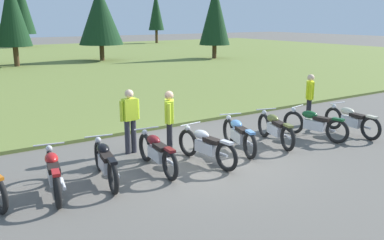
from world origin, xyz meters
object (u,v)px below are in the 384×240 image
(motorcycle_black, at_px, (105,162))
(motorcycle_olive, at_px, (275,128))
(motorcycle_maroon, at_px, (157,152))
(motorcycle_silver, at_px, (206,146))
(motorcycle_sky_blue, at_px, (239,134))
(rider_checking_bike, at_px, (130,117))
(rider_near_row_end, at_px, (169,119))
(motorcycle_british_green, at_px, (314,124))
(motorcycle_cream, at_px, (351,120))
(rider_in_hivis_vest, at_px, (310,97))
(motorcycle_red, at_px, (53,173))

(motorcycle_black, relative_size, motorcycle_olive, 1.02)
(motorcycle_maroon, distance_m, motorcycle_silver, 1.23)
(motorcycle_sky_blue, height_order, rider_checking_bike, rider_checking_bike)
(rider_checking_bike, bearing_deg, rider_near_row_end, -45.07)
(motorcycle_british_green, distance_m, motorcycle_cream, 1.30)
(motorcycle_black, bearing_deg, motorcycle_cream, -4.29)
(motorcycle_olive, height_order, rider_in_hivis_vest, rider_in_hivis_vest)
(motorcycle_british_green, bearing_deg, rider_checking_bike, 161.26)
(motorcycle_silver, distance_m, motorcycle_cream, 5.12)
(motorcycle_silver, distance_m, rider_in_hivis_vest, 5.06)
(motorcycle_british_green, bearing_deg, motorcycle_olive, 168.95)
(motorcycle_red, height_order, motorcycle_black, same)
(rider_near_row_end, bearing_deg, rider_checking_bike, 134.93)
(motorcycle_sky_blue, height_order, motorcycle_olive, same)
(motorcycle_maroon, height_order, motorcycle_cream, same)
(motorcycle_silver, bearing_deg, motorcycle_sky_blue, 14.41)
(motorcycle_red, bearing_deg, motorcycle_british_green, -1.65)
(motorcycle_red, distance_m, motorcycle_maroon, 2.34)
(motorcycle_olive, xyz_separation_m, rider_near_row_end, (-2.98, 0.71, 0.51))
(motorcycle_sky_blue, xyz_separation_m, rider_near_row_end, (-1.72, 0.64, 0.51))
(motorcycle_british_green, distance_m, rider_near_row_end, 4.43)
(motorcycle_british_green, distance_m, rider_in_hivis_vest, 1.63)
(motorcycle_red, height_order, rider_near_row_end, rider_near_row_end)
(motorcycle_british_green, bearing_deg, rider_near_row_end, 167.27)
(motorcycle_silver, bearing_deg, motorcycle_british_green, 0.08)
(rider_near_row_end, xyz_separation_m, rider_checking_bike, (-0.73, 0.74, 0.00))
(motorcycle_red, relative_size, motorcycle_olive, 1.02)
(motorcycle_cream, relative_size, rider_near_row_end, 1.26)
(motorcycle_silver, height_order, motorcycle_olive, same)
(motorcycle_red, height_order, motorcycle_sky_blue, same)
(motorcycle_red, xyz_separation_m, motorcycle_cream, (8.67, -0.54, 0.00))
(motorcycle_sky_blue, bearing_deg, motorcycle_british_green, -7.21)
(motorcycle_maroon, bearing_deg, motorcycle_cream, -5.08)
(motorcycle_red, distance_m, motorcycle_olive, 6.10)
(motorcycle_sky_blue, relative_size, motorcycle_olive, 1.00)
(rider_near_row_end, bearing_deg, motorcycle_red, -166.37)
(motorcycle_red, bearing_deg, motorcycle_olive, 0.40)
(motorcycle_maroon, height_order, motorcycle_silver, same)
(motorcycle_black, xyz_separation_m, motorcycle_british_green, (6.31, -0.24, 0.00))
(motorcycle_british_green, bearing_deg, motorcycle_red, 178.35)
(rider_checking_bike, xyz_separation_m, rider_in_hivis_vest, (6.08, -0.57, 0.00))
(motorcycle_sky_blue, xyz_separation_m, rider_checking_bike, (-2.46, 1.38, 0.51))
(motorcycle_maroon, bearing_deg, motorcycle_british_green, -2.64)
(motorcycle_sky_blue, bearing_deg, motorcycle_silver, -165.59)
(rider_near_row_end, xyz_separation_m, rider_in_hivis_vest, (5.34, 0.16, 0.00))
(motorcycle_silver, xyz_separation_m, rider_near_row_end, (-0.44, 0.98, 0.51))
(rider_in_hivis_vest, bearing_deg, motorcycle_sky_blue, -167.40)
(motorcycle_red, xyz_separation_m, rider_checking_bike, (2.38, 1.49, 0.51))
(motorcycle_red, relative_size, motorcycle_black, 1.00)
(motorcycle_olive, xyz_separation_m, rider_in_hivis_vest, (2.36, 0.88, 0.51))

